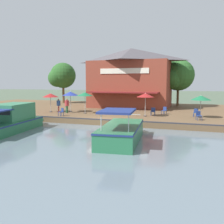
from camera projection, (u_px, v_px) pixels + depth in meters
name	position (u px, v px, depth m)	size (l,w,h in m)	color
ground_plane	(102.00, 126.00, 23.81)	(220.00, 220.00, 0.00)	#4C5B47
quay_deck	(131.00, 111.00, 34.12)	(22.00, 56.00, 0.60)	brown
quay_edge_fender	(102.00, 120.00, 23.83)	(0.20, 50.40, 0.10)	#2D2D33
waterfront_restaurant	(131.00, 77.00, 36.56)	(9.40, 11.70, 8.52)	brown
patio_umbrella_mid_patio_left	(145.00, 95.00, 26.26)	(1.86, 1.86, 2.49)	#B7B7B7
patio_umbrella_by_entrance	(85.00, 94.00, 28.84)	(1.86, 1.86, 2.49)	#B7B7B7
patio_umbrella_far_corner	(70.00, 94.00, 30.34)	(1.98, 1.98, 2.52)	#B7B7B7
patio_umbrella_near_quay_edge	(50.00, 95.00, 30.16)	(1.96, 1.96, 2.30)	#B7B7B7
patio_umbrella_back_row	(201.00, 98.00, 25.20)	(2.02, 2.02, 2.32)	#B7B7B7
cafe_chair_facing_river	(164.00, 110.00, 28.07)	(0.59, 0.59, 0.85)	navy
cafe_chair_under_first_umbrella	(196.00, 112.00, 26.10)	(0.49, 0.49, 0.85)	navy
cafe_chair_beside_entrance	(153.00, 111.00, 27.14)	(0.44, 0.44, 0.85)	navy
cafe_chair_back_row_seat	(61.00, 111.00, 26.77)	(0.59, 0.59, 0.85)	navy
cafe_chair_far_corner_seat	(199.00, 115.00, 23.74)	(0.58, 0.58, 0.85)	navy
person_at_quay_edge	(67.00, 104.00, 29.38)	(0.48, 0.48, 1.71)	#337547
person_mid_patio	(59.00, 104.00, 30.24)	(0.46, 0.46, 1.61)	#B23338
motorboat_nearest_quay	(10.00, 121.00, 21.23)	(9.55, 3.79, 2.28)	#287047
motorboat_distant_upstream	(123.00, 130.00, 17.96)	(7.75, 3.22, 2.37)	#287047
tree_upstream_bank	(177.00, 76.00, 37.16)	(4.95, 4.71, 7.07)	brown
tree_behind_restaurant	(62.00, 76.00, 43.47)	(4.65, 4.43, 7.02)	brown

